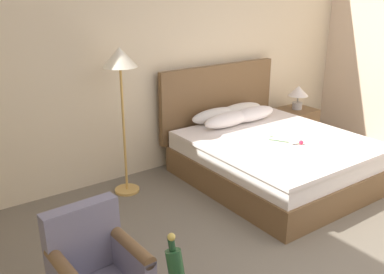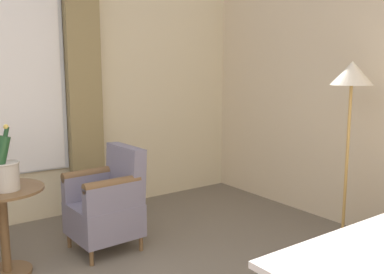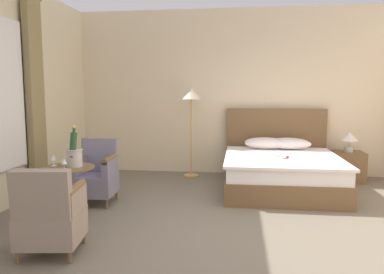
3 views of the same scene
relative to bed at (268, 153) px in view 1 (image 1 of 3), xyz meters
The scene contains 5 objects.
wall_headboard_side 1.81m from the bed, 122.47° to the left, with size 6.20×0.12×3.11m.
bed is the anchor object (origin of this frame).
nightstand 1.40m from the bed, 28.22° to the left, with size 0.53×0.46×0.52m.
bedside_lamp 1.47m from the bed, 28.23° to the left, with size 0.29×0.29×0.34m.
floor_lamp_brass 2.00m from the bed, 156.06° to the left, with size 0.36×0.36×1.64m.
Camera 1 is at (-2.78, -1.30, 2.25)m, focal length 40.00 mm.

